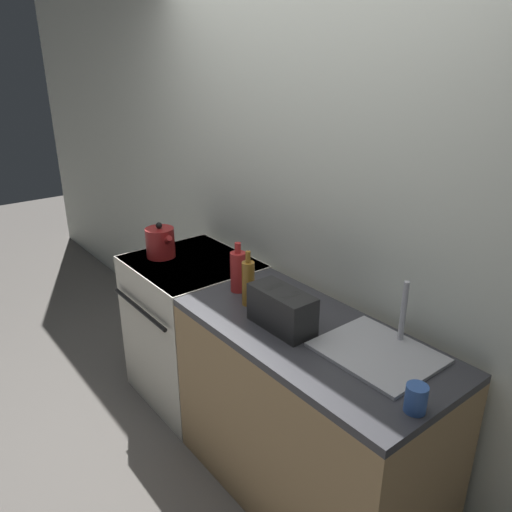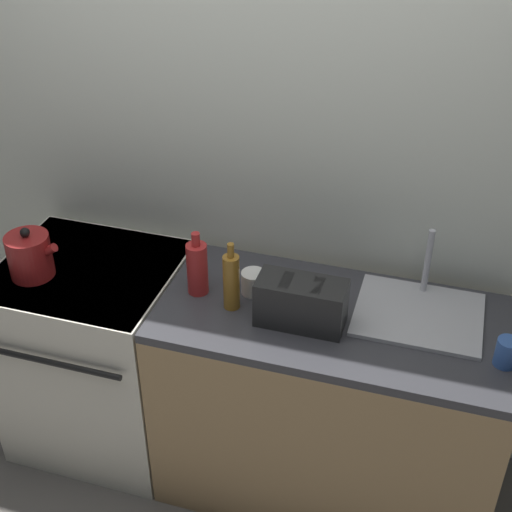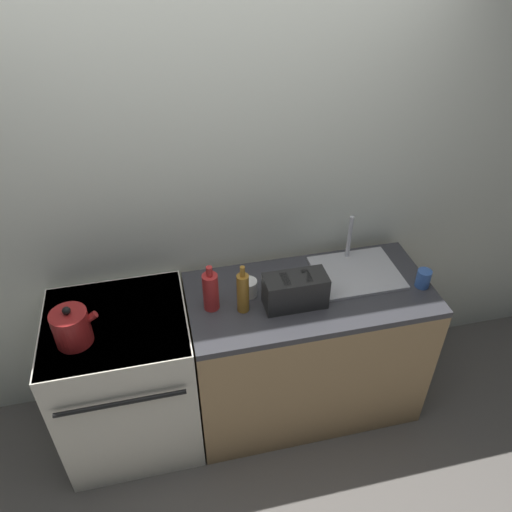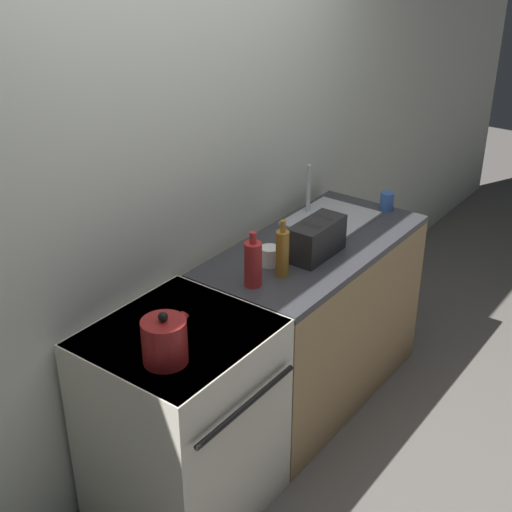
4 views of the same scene
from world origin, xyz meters
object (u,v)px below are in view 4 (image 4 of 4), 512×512
Objects in this scene: bottle_red at (253,263)px; toaster at (317,239)px; kettle at (165,341)px; cup_white at (269,256)px; cup_blue at (387,201)px; bottle_amber at (282,253)px; stove at (183,419)px.

toaster is at bearing -9.57° from bottle_red.
kettle is 1.08m from toaster.
cup_white is 0.92× the size of cup_blue.
bottle_red reaches higher than kettle.
toaster is 3.14× the size of cup_blue.
toaster is at bearing -3.90° from bottle_amber.
kettle is 0.82m from bottle_amber.
toaster is 1.22× the size of bottle_red.
bottle_amber is 1.06× the size of bottle_red.
toaster is 0.71m from cup_blue.
cup_white is at bearing 3.56° from stove.
stove is 3.49× the size of bottle_red.
kettle reaches higher than cup_blue.
bottle_amber is 0.14m from cup_white.
toaster is at bearing -5.23° from stove.
kettle is at bearing -179.13° from toaster.
kettle reaches higher than toaster.
bottle_amber reaches higher than toaster.
bottle_amber is at bearing -18.95° from bottle_red.
bottle_red reaches higher than toaster.
bottle_red is 1.13m from cup_blue.
bottle_red is (-0.15, 0.05, -0.01)m from bottle_amber.
cup_blue is (0.97, -0.03, -0.06)m from bottle_amber.
toaster is 0.42m from bottle_red.
bottle_amber reaches higher than kettle.
kettle is 0.68× the size of toaster.
bottle_red is at bearing 175.67° from cup_blue.
bottle_red is at bearing 7.47° from kettle.
cup_blue is at bearing 0.05° from kettle.
bottle_amber is 0.16m from bottle_red.
bottle_red is 0.22m from cup_white.
stove is 0.74m from bottle_red.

